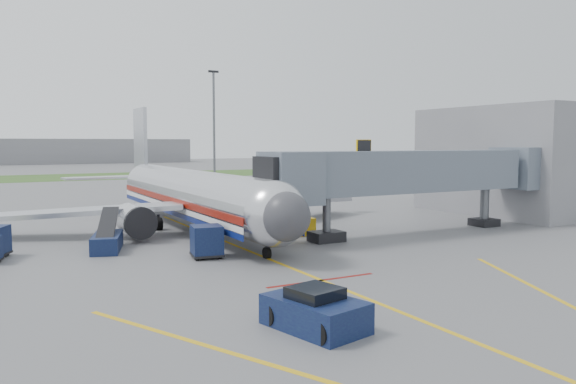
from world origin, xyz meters
TOP-DOWN VIEW (x-y plane):
  - ground at (0.00, 0.00)m, footprint 400.00×400.00m
  - grass_strip at (0.00, 90.00)m, footprint 300.00×25.00m
  - apron_markings at (0.00, -7.40)m, footprint 21.52×50.00m
  - airliner at (0.00, 15.25)m, footprint 32.10×35.67m
  - jet_bridge at (12.86, 5.00)m, footprint 25.30×4.00m
  - terminal at (30.00, 10.00)m, footprint 10.00×16.00m
  - light_mast_right at (25.00, 75.00)m, footprint 2.00×0.44m
  - pushback_tug at (-4.00, -9.93)m, footprint 3.01×4.07m
  - baggage_cart_c at (-3.00, 3.81)m, footprint 2.00×2.00m
  - belt_loader at (-7.64, 8.95)m, footprint 2.72×5.12m
  - ground_power_cart at (5.92, 8.00)m, footprint 1.61×1.12m

SIDE VIEW (x-z plane):
  - ground at x=0.00m, z-range 0.00..0.00m
  - apron_markings at x=0.00m, z-range 0.00..0.01m
  - grass_strip at x=0.00m, z-range 0.00..0.01m
  - belt_loader at x=-7.64m, z-range -0.61..1.81m
  - ground_power_cart at x=5.92m, z-range -0.01..1.23m
  - pushback_tug at x=-4.00m, z-range -0.12..1.40m
  - baggage_cart_c at x=-3.00m, z-range 0.02..1.90m
  - airliner at x=0.00m, z-range -2.48..7.77m
  - jet_bridge at x=12.86m, z-range 1.02..7.92m
  - terminal at x=30.00m, z-range 0.00..10.00m
  - light_mast_right at x=25.00m, z-range 0.58..20.98m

